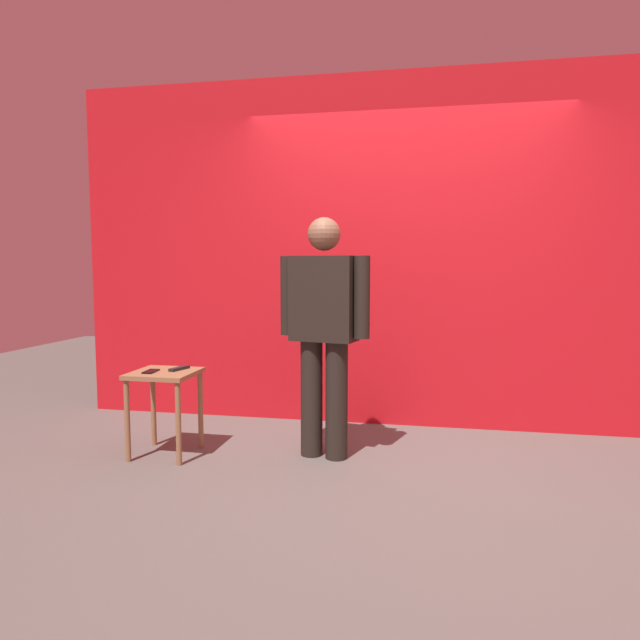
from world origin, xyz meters
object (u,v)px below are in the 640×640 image
Objects in this scene: cell_phone at (151,371)px; tv_remote at (179,368)px; standing_person at (324,325)px; side_table at (165,388)px.

tv_remote is at bearing 31.56° from cell_phone.
standing_person is 9.46× the size of tv_remote.
cell_phone is (-0.07, -0.04, 0.12)m from side_table.
side_table is 0.16m from tv_remote.
standing_person is 1.17m from side_table.
tv_remote is (0.08, 0.07, 0.13)m from side_table.
tv_remote reaches higher than cell_phone.
standing_person is at bearing 23.12° from tv_remote.
side_table is at bearing -170.67° from standing_person.
standing_person reaches higher than cell_phone.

